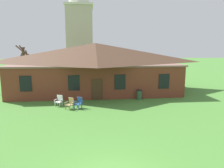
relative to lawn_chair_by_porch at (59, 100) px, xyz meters
name	(u,v)px	position (x,y,z in m)	size (l,w,h in m)	color
brick_building	(96,66)	(3.46, 6.84, 2.41)	(18.81, 10.40, 5.70)	brown
dome_tower	(80,30)	(0.93, 22.58, 8.05)	(5.18, 5.18, 18.74)	#BCB29E
lawn_chair_by_porch	(59,100)	(0.00, 0.00, 0.00)	(0.76, 0.82, 0.96)	white
lawn_chair_near_door	(70,103)	(1.06, -1.07, 0.00)	(0.85, 0.87, 0.96)	tan
lawn_chair_left_end	(79,103)	(1.78, -0.95, 0.00)	(0.84, 0.87, 0.96)	#2D5693
bare_tree_beside_building	(24,64)	(-5.89, 10.23, 2.56)	(1.62, 1.70, 5.48)	brown
trash_bin	(139,95)	(7.64, 1.54, 0.00)	(0.56, 0.56, 0.98)	#335638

